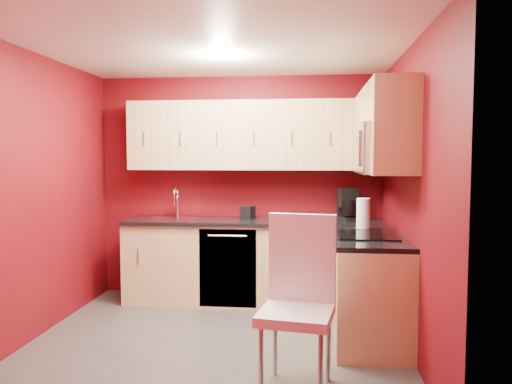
% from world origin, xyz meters
% --- Properties ---
extents(floor, '(3.20, 3.20, 0.00)m').
position_xyz_m(floor, '(0.00, 0.00, 0.00)').
color(floor, '#454240').
rests_on(floor, ground).
extents(ceiling, '(3.20, 3.20, 0.00)m').
position_xyz_m(ceiling, '(0.00, 0.00, 2.50)').
color(ceiling, white).
rests_on(ceiling, wall_back).
extents(wall_back, '(3.20, 0.00, 3.20)m').
position_xyz_m(wall_back, '(0.00, 1.50, 1.25)').
color(wall_back, '#66090E').
rests_on(wall_back, floor).
extents(wall_front, '(3.20, 0.00, 3.20)m').
position_xyz_m(wall_front, '(0.00, -1.50, 1.25)').
color(wall_front, '#66090E').
rests_on(wall_front, floor).
extents(wall_left, '(0.00, 3.00, 3.00)m').
position_xyz_m(wall_left, '(-1.60, 0.00, 1.25)').
color(wall_left, '#66090E').
rests_on(wall_left, floor).
extents(wall_right, '(0.00, 3.00, 3.00)m').
position_xyz_m(wall_right, '(1.60, 0.00, 1.25)').
color(wall_right, '#66090E').
rests_on(wall_right, floor).
extents(base_cabinets_back, '(2.80, 0.60, 0.87)m').
position_xyz_m(base_cabinets_back, '(0.20, 1.20, 0.43)').
color(base_cabinets_back, '#E5B983').
rests_on(base_cabinets_back, floor).
extents(base_cabinets_right, '(0.60, 1.30, 0.87)m').
position_xyz_m(base_cabinets_right, '(1.30, 0.25, 0.43)').
color(base_cabinets_right, '#E5B983').
rests_on(base_cabinets_right, floor).
extents(countertop_back, '(2.80, 0.63, 0.04)m').
position_xyz_m(countertop_back, '(0.20, 1.19, 0.89)').
color(countertop_back, black).
rests_on(countertop_back, base_cabinets_back).
extents(countertop_right, '(0.63, 1.27, 0.04)m').
position_xyz_m(countertop_right, '(1.29, 0.23, 0.89)').
color(countertop_right, black).
rests_on(countertop_right, base_cabinets_right).
extents(upper_cabinets_back, '(2.80, 0.35, 0.75)m').
position_xyz_m(upper_cabinets_back, '(0.20, 1.32, 1.83)').
color(upper_cabinets_back, tan).
rests_on(upper_cabinets_back, wall_back).
extents(upper_cabinets_right, '(0.35, 1.55, 0.75)m').
position_xyz_m(upper_cabinets_right, '(1.42, 0.44, 1.89)').
color(upper_cabinets_right, tan).
rests_on(upper_cabinets_right, wall_right).
extents(microwave, '(0.42, 0.76, 0.42)m').
position_xyz_m(microwave, '(1.39, 0.20, 1.66)').
color(microwave, silver).
rests_on(microwave, upper_cabinets_right).
extents(cooktop, '(0.50, 0.55, 0.01)m').
position_xyz_m(cooktop, '(1.28, 0.20, 0.92)').
color(cooktop, black).
rests_on(cooktop, countertop_right).
extents(sink, '(0.52, 0.42, 0.35)m').
position_xyz_m(sink, '(-0.70, 1.20, 0.94)').
color(sink, silver).
rests_on(sink, countertop_back).
extents(dishwasher_front, '(0.60, 0.02, 0.82)m').
position_xyz_m(dishwasher_front, '(-0.05, 0.91, 0.43)').
color(dishwasher_front, black).
rests_on(dishwasher_front, base_cabinets_back).
extents(downlight, '(0.20, 0.20, 0.01)m').
position_xyz_m(downlight, '(0.00, 0.30, 2.48)').
color(downlight, white).
rests_on(downlight, ceiling).
extents(coffee_maker, '(0.28, 0.32, 0.34)m').
position_xyz_m(coffee_maker, '(1.23, 1.28, 1.08)').
color(coffee_maker, black).
rests_on(coffee_maker, countertop_back).
extents(napkin_holder, '(0.16, 0.16, 0.14)m').
position_xyz_m(napkin_holder, '(0.11, 1.32, 0.98)').
color(napkin_holder, black).
rests_on(napkin_holder, countertop_back).
extents(paper_towel, '(0.17, 0.17, 0.29)m').
position_xyz_m(paper_towel, '(1.29, 0.58, 1.06)').
color(paper_towel, white).
rests_on(paper_towel, countertop_right).
extents(dining_chair, '(0.55, 0.57, 1.19)m').
position_xyz_m(dining_chair, '(0.70, -0.83, 0.59)').
color(dining_chair, white).
rests_on(dining_chair, floor).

